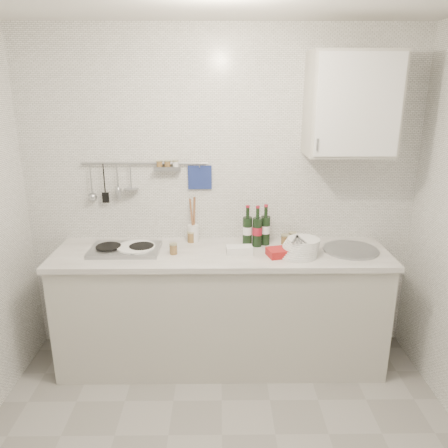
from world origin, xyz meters
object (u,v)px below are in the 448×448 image
wall_cabinet (351,105)px  plate_stack_hob (135,249)px  wine_bottles (257,226)px  utensil_crock (193,231)px  plate_stack_sink (300,247)px

wall_cabinet → plate_stack_hob: size_ratio=2.36×
wine_bottles → utensil_crock: size_ratio=0.87×
plate_stack_hob → utensil_crock: 0.47m
plate_stack_sink → wine_bottles: size_ratio=0.98×
wall_cabinet → utensil_crock: wall_cabinet is taller
plate_stack_hob → plate_stack_sink: 1.19m
wall_cabinet → wine_bottles: 1.08m
wall_cabinet → utensil_crock: size_ratio=1.96×
plate_stack_hob → wine_bottles: wine_bottles is taller
plate_stack_sink → wall_cabinet: bearing=30.2°
wall_cabinet → utensil_crock: bearing=175.0°
wine_bottles → utensil_crock: 0.50m
plate_stack_hob → utensil_crock: bearing=28.5°
plate_stack_hob → plate_stack_sink: bearing=-3.5°
wall_cabinet → plate_stack_sink: size_ratio=2.30×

